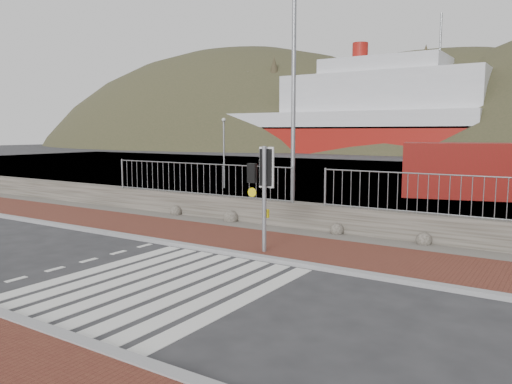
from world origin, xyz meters
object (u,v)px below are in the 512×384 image
Objects in this scene: ferry at (343,119)px; streetlight at (298,85)px; traffic_signal_far at (263,176)px; shipping_container at (471,170)px.

ferry is 5.65× the size of streetlight.
streetlight is (-1.41, 4.57, 2.85)m from traffic_signal_far.
ferry reaches higher than traffic_signal_far.
ferry is 69.13m from traffic_signal_far.
streetlight is 12.44m from shipping_container.
ferry reaches higher than streetlight.
streetlight is 1.34× the size of shipping_container.
traffic_signal_far is 0.45× the size of shipping_container.
traffic_signal_far is (25.08, -64.34, -3.23)m from ferry.
streetlight is at bearing -68.40° from ferry.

